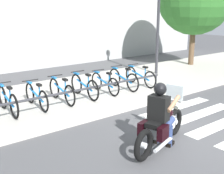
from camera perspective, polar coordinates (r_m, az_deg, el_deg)
name	(u,v)px	position (r m, az deg, el deg)	size (l,w,h in m)	color
ground_plane	(193,136)	(7.24, 15.32, -9.11)	(48.00, 48.00, 0.00)	#4C4C4F
sidewalk	(87,92)	(10.27, -4.75, -0.98)	(24.00, 4.40, 0.15)	#B7B2A8
crosswalk_stripe_2	(224,123)	(8.27, 20.80, -6.48)	(2.80, 0.40, 0.01)	white
crosswalk_stripe_3	(198,114)	(8.67, 16.30, -5.10)	(2.80, 0.40, 0.01)	white
crosswalk_stripe_4	(176,107)	(9.12, 12.23, -3.83)	(2.80, 0.40, 0.01)	white
motorcycle	(161,126)	(6.41, 9.49, -7.47)	(2.08, 0.90, 1.24)	black
rider	(160,111)	(6.22, 9.29, -4.57)	(0.73, 0.66, 1.44)	black
bicycle_1	(8,101)	(8.34, -19.43, -2.48)	(0.48, 1.64, 0.79)	black
bicycle_2	(36,96)	(8.62, -14.38, -1.67)	(0.48, 1.61, 0.74)	black
bicycle_3	(62,91)	(8.95, -9.69, -0.72)	(0.48, 1.65, 0.77)	black
bicycle_4	(84,86)	(9.34, -5.37, 0.16)	(0.48, 1.66, 0.79)	black
bicycle_5	(105,83)	(9.79, -1.42, 0.77)	(0.48, 1.59, 0.73)	black
bicycle_6	(123,79)	(10.28, 2.18, 1.54)	(0.48, 1.64, 0.77)	black
bicycle_7	(140,76)	(10.81, 5.44, 2.08)	(0.48, 1.66, 0.74)	black
bike_rack	(83,90)	(8.66, -5.61, -0.57)	(6.24, 0.07, 0.49)	#333338
street_lamp	(158,15)	(12.68, 8.93, 13.60)	(0.28, 0.28, 4.34)	#2D2D33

